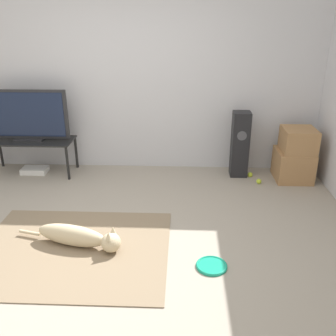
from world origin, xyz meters
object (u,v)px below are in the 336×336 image
(tv_stand, at_px, (31,143))
(game_console, at_px, (35,170))
(cardboard_box_upper, at_px, (298,140))
(tv, at_px, (27,116))
(frisbee, at_px, (212,266))
(tennis_ball_by_boxes, at_px, (259,181))
(floor_speaker, at_px, (240,144))
(tennis_ball_near_speaker, at_px, (250,175))
(cardboard_box_lower, at_px, (293,165))
(dog, at_px, (79,237))

(tv_stand, distance_m, game_console, 0.39)
(cardboard_box_upper, distance_m, tv, 3.57)
(game_console, bearing_deg, tv, 120.79)
(tv_stand, bearing_deg, game_console, -52.20)
(frisbee, height_order, tennis_ball_by_boxes, tennis_ball_by_boxes)
(cardboard_box_upper, height_order, floor_speaker, floor_speaker)
(tennis_ball_by_boxes, bearing_deg, game_console, 175.50)
(game_console, bearing_deg, tennis_ball_by_boxes, -4.50)
(frisbee, height_order, tennis_ball_near_speaker, tennis_ball_near_speaker)
(tv, bearing_deg, game_console, -59.21)
(cardboard_box_lower, relative_size, tv, 0.44)
(floor_speaker, xyz_separation_m, tennis_ball_by_boxes, (0.24, -0.29, -0.41))
(dog, relative_size, cardboard_box_upper, 2.46)
(floor_speaker, xyz_separation_m, tv_stand, (-2.83, -0.04, -0.02))
(cardboard_box_upper, xyz_separation_m, tennis_ball_near_speaker, (-0.57, 0.06, -0.52))
(cardboard_box_upper, bearing_deg, tennis_ball_by_boxes, -161.87)
(tv_stand, bearing_deg, tv, 90.00)
(floor_speaker, xyz_separation_m, tennis_ball_near_speaker, (0.16, -0.07, -0.41))
(frisbee, bearing_deg, cardboard_box_lower, 58.49)
(floor_speaker, relative_size, tv, 0.81)
(floor_speaker, bearing_deg, dog, -133.68)
(game_console, bearing_deg, frisbee, -40.92)
(dog, relative_size, tennis_ball_near_speaker, 16.02)
(tv_stand, xyz_separation_m, tennis_ball_near_speaker, (2.99, -0.03, -0.39))
(dog, xyz_separation_m, cardboard_box_lower, (2.43, 1.70, 0.09))
(tennis_ball_near_speaker, bearing_deg, tennis_ball_by_boxes, -70.25)
(cardboard_box_lower, height_order, tv_stand, tv_stand)
(cardboard_box_lower, height_order, tennis_ball_near_speaker, cardboard_box_lower)
(floor_speaker, distance_m, game_console, 2.85)
(dog, bearing_deg, tv_stand, 122.02)
(frisbee, distance_m, floor_speaker, 2.17)
(tennis_ball_by_boxes, bearing_deg, tennis_ball_near_speaker, 109.75)
(cardboard_box_lower, relative_size, tv_stand, 0.42)
(cardboard_box_upper, bearing_deg, tennis_ball_near_speaker, 174.04)
(cardboard_box_upper, relative_size, tennis_ball_by_boxes, 6.52)
(game_console, bearing_deg, tv_stand, 127.80)
(frisbee, relative_size, floor_speaker, 0.31)
(dog, xyz_separation_m, floor_speaker, (1.72, 1.81, 0.33))
(cardboard_box_lower, relative_size, tennis_ball_near_speaker, 7.32)
(frisbee, bearing_deg, cardboard_box_upper, 57.80)
(cardboard_box_upper, height_order, tennis_ball_near_speaker, cardboard_box_upper)
(tv, distance_m, game_console, 0.77)
(frisbee, height_order, game_console, game_console)
(dog, bearing_deg, tennis_ball_by_boxes, 37.78)
(cardboard_box_lower, distance_m, game_console, 3.53)
(frisbee, distance_m, tennis_ball_by_boxes, 1.92)
(tennis_ball_near_speaker, xyz_separation_m, game_console, (-2.98, 0.02, 0.00))
(frisbee, xyz_separation_m, game_console, (-2.33, 2.02, 0.02))
(dog, relative_size, tv_stand, 0.91)
(cardboard_box_upper, relative_size, game_console, 1.25)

